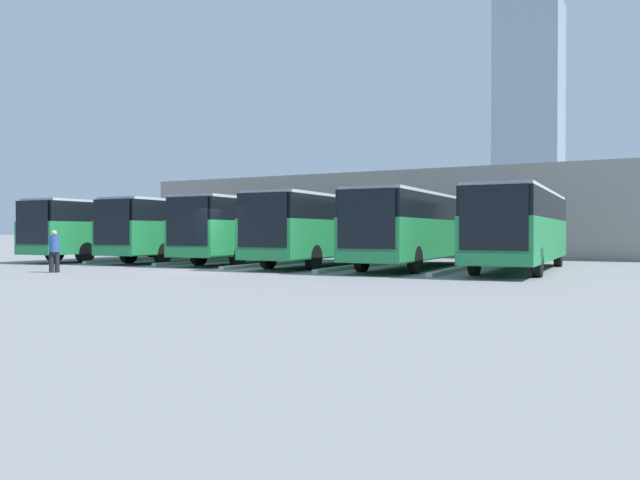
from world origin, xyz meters
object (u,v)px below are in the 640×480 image
Objects in this scene: bus_0 at (521,226)px; bus_5 at (121,228)px; bus_1 at (417,227)px; bus_4 at (192,228)px; pedestrian at (54,250)px; bus_2 at (328,227)px; bus_3 at (260,227)px.

bus_5 is at bearing -1.27° from bus_0.
bus_1 and bus_4 have the same top height.
bus_4 is at bearing -170.81° from bus_5.
bus_0 is 1.00× the size of bus_1.
pedestrian is (-1.80, 10.14, -0.90)m from bus_4.
bus_2 is at bearing -1.26° from bus_0.
bus_0 is at bearing 176.08° from bus_4.
pedestrian is at bearing 97.98° from bus_4.
pedestrian is at bearing 52.30° from bus_2.
bus_4 is 1.00× the size of bus_5.
bus_2 reaches higher than pedestrian.
pedestrian is (11.06, 9.43, -0.90)m from bus_1.
bus_0 and bus_4 have the same top height.
bus_0 and bus_2 have the same top height.
pedestrian is (2.49, 10.23, -0.90)m from bus_3.
bus_0 is 12.88m from bus_3.
bus_3 is 7.39× the size of pedestrian.
bus_2 is at bearing 178.73° from bus_5.
bus_5 is (21.45, 0.32, 0.00)m from bus_0.
bus_3 is (4.29, -0.77, 0.00)m from bus_2.
bus_0 is 18.13m from pedestrian.
bus_5 is at bearing 4.25° from bus_3.
bus_1 is 4.29m from bus_2.
bus_2 is at bearing 167.76° from bus_3.
bus_0 is at bearing -179.94° from bus_1.
bus_3 is 10.57m from pedestrian.
bus_3 is 1.00× the size of bus_4.
bus_0 is 4.29m from bus_1.
bus_1 is 7.39× the size of pedestrian.
pedestrian is at bearing 121.19° from bus_5.
bus_0 is at bearing 178.73° from bus_5.
bus_4 and bus_5 have the same top height.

